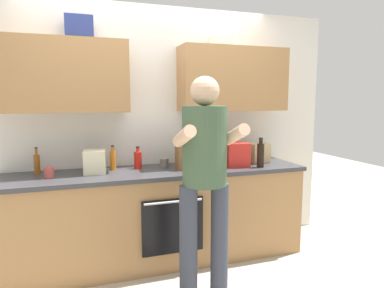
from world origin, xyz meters
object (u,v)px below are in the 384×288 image
Objects in this scene: bottle_soy at (261,155)px; bottle_hotsauce at (138,160)px; bottle_juice at (113,160)px; grocery_bag_crisps at (238,155)px; cup_ceramic at (49,172)px; bottle_soda at (194,151)px; knife_block at (182,157)px; person_standing at (205,170)px; potted_herb at (213,152)px; grocery_bag_bread at (258,153)px; bottle_syrup at (37,164)px; bottle_vinegar at (184,154)px; grocery_bag_rice at (95,162)px; cup_stoneware at (164,163)px.

bottle_hotsauce is at bearing 164.30° from bottle_soy.
grocery_bag_crisps reaches higher than bottle_juice.
bottle_hotsauce reaches higher than cup_ceramic.
bottle_soda is 0.31m from knife_block.
bottle_juice is 0.24m from bottle_hotsauce.
person_standing reaches higher than bottle_juice.
grocery_bag_bread is at bearing -5.32° from potted_herb.
bottle_syrup reaches higher than grocery_bag_crisps.
bottle_vinegar reaches higher than bottle_soy.
bottle_soda is at bearing 172.01° from grocery_bag_bread.
bottle_juice is 0.83m from bottle_soda.
grocery_bag_rice is (-0.41, -0.10, 0.02)m from bottle_hotsauce.
bottle_soy is at bearing 34.66° from person_standing.
bottle_syrup is 2.61× the size of cup_ceramic.
person_standing reaches higher than bottle_syrup.
bottle_soy is 1.96m from cup_ceramic.
knife_block is (0.63, -0.20, 0.02)m from bottle_juice.
cup_stoneware is 0.39× the size of potted_herb.
bottle_syrup is at bearing 177.79° from bottle_hotsauce.
cup_ceramic is at bearing 147.81° from person_standing.
knife_block is (1.18, -0.03, 0.07)m from cup_ceramic.
cup_stoneware is 0.29× the size of knife_block.
bottle_syrup is 1.04× the size of bottle_juice.
potted_herb is at bearing -15.03° from bottle_soda.
bottle_hotsauce reaches higher than cup_stoneware.
bottle_soy is at bearing -8.12° from grocery_bag_rice.
knife_block is 1.51× the size of grocery_bag_bread.
cup_ceramic is 1.18m from knife_block.
cup_stoneware is 0.74m from grocery_bag_crisps.
bottle_juice is at bearing 162.29° from knife_block.
grocery_bag_rice is 0.90× the size of grocery_bag_crisps.
knife_block is (1.29, -0.22, 0.02)m from bottle_syrup.
bottle_vinegar is 1.26m from cup_ceramic.
grocery_bag_rice is at bearing -175.29° from potted_herb.
bottle_hotsauce is at bearing 112.33° from person_standing.
bottle_syrup is 1.88m from grocery_bag_crisps.
cup_ceramic is (-0.55, -0.17, -0.05)m from bottle_juice.
bottle_soda is at bearing 47.89° from knife_block.
bottle_syrup is at bearing 178.48° from bottle_juice.
cup_ceramic is at bearing -174.58° from potted_herb.
grocery_bag_crisps is at bearing -7.57° from bottle_syrup.
knife_block reaches higher than bottle_juice.
cup_ceramic is 2.08m from grocery_bag_bread.
cup_ceramic is at bearing 174.95° from bottle_soy.
cup_stoneware is 0.53m from potted_herb.
grocery_bag_bread is (0.13, 0.27, -0.03)m from bottle_soy.
grocery_bag_rice is at bearing 134.71° from person_standing.
bottle_soda is at bearing 6.97° from cup_stoneware.
bottle_soy is 0.96m from cup_stoneware.
bottle_vinegar is at bearing -2.68° from bottle_syrup.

